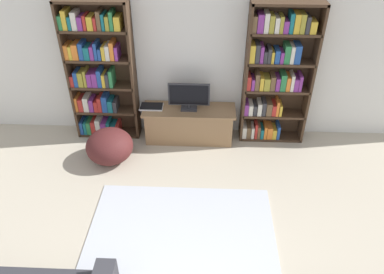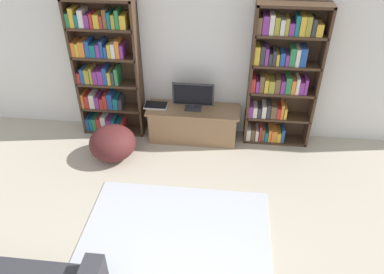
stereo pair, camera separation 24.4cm
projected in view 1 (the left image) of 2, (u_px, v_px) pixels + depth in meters
The scene contains 8 objects.
wall_back at pixel (198, 53), 5.37m from camera, with size 8.80×0.06×2.60m.
bookshelf_left at pixel (99, 72), 5.43m from camera, with size 0.96×0.30×2.10m.
bookshelf_right at pixel (275, 74), 5.32m from camera, with size 0.96×0.30×2.10m.
tv_stand at pixel (189, 124), 5.74m from camera, with size 1.39×0.47×0.53m.
television at pixel (189, 96), 5.46m from camera, with size 0.61×0.16×0.42m.
laptop at pixel (152, 107), 5.62m from camera, with size 0.34×0.22×0.03m.
area_rug at pixel (181, 233), 4.34m from camera, with size 2.16×1.51×0.02m.
beanbag_ottoman at pixel (110, 146), 5.32m from camera, with size 0.67×0.67×0.48m, color #4C1E1E.
Camera 1 is at (0.13, -0.85, 3.43)m, focal length 35.00 mm.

